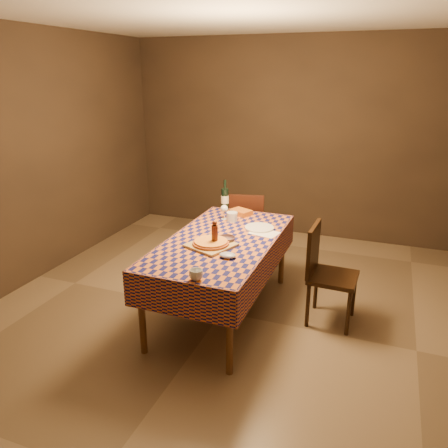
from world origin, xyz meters
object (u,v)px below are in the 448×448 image
object	(u,v)px
pizza	(211,242)
wine_bottle	(225,199)
chair_right	(325,269)
bowl	(227,239)
chair_far	(246,226)
white_plate	(259,228)
dining_table	(222,247)
cutting_board	(211,245)

from	to	relation	value
pizza	wine_bottle	world-z (taller)	wine_bottle
pizza	chair_right	distance (m)	1.08
pizza	chair_right	bearing A→B (deg)	24.50
pizza	bowl	bearing A→B (deg)	57.93
pizza	wine_bottle	xyz separation A→B (m)	(-0.27, 1.06, 0.09)
wine_bottle	chair_far	xyz separation A→B (m)	(0.18, 0.22, -0.37)
chair_far	pizza	bearing A→B (deg)	-85.88
white_plate	pizza	bearing A→B (deg)	-114.03
bowl	chair_far	world-z (taller)	chair_far
wine_bottle	chair_far	world-z (taller)	wine_bottle
dining_table	wine_bottle	world-z (taller)	wine_bottle
dining_table	chair_right	xyz separation A→B (m)	(0.92, 0.23, -0.17)
dining_table	white_plate	distance (m)	0.47
chair_right	cutting_board	bearing A→B (deg)	-155.50
chair_right	bowl	bearing A→B (deg)	-161.61
cutting_board	pizza	size ratio (longest dim) A/B	1.06
cutting_board	white_plate	xyz separation A→B (m)	(0.27, 0.60, -0.00)
dining_table	pizza	xyz separation A→B (m)	(-0.03, -0.20, 0.11)
chair_far	chair_right	distance (m)	1.34
dining_table	chair_right	world-z (taller)	chair_right
white_plate	chair_right	xyz separation A→B (m)	(0.68, -0.17, -0.26)
dining_table	bowl	bearing A→B (deg)	-40.58
wine_bottle	cutting_board	bearing A→B (deg)	-75.78
dining_table	cutting_board	world-z (taller)	cutting_board
pizza	white_plate	xyz separation A→B (m)	(0.27, 0.60, -0.03)
bowl	wine_bottle	bearing A→B (deg)	111.56
dining_table	white_plate	size ratio (longest dim) A/B	6.44
wine_bottle	chair_right	size ratio (longest dim) A/B	0.37
wine_bottle	chair_right	world-z (taller)	wine_bottle
cutting_board	chair_right	size ratio (longest dim) A/B	0.38
bowl	white_plate	bearing A→B (deg)	68.84
dining_table	pizza	bearing A→B (deg)	-97.59
white_plate	bowl	bearing A→B (deg)	-111.16
bowl	chair_right	bearing A→B (deg)	18.39
white_plate	chair_far	bearing A→B (deg)	117.79
dining_table	pizza	distance (m)	0.23
pizza	bowl	distance (m)	0.17
cutting_board	chair_right	bearing A→B (deg)	24.50
pizza	chair_right	size ratio (longest dim) A/B	0.36
pizza	wine_bottle	distance (m)	1.10
cutting_board	chair_far	distance (m)	1.31
wine_bottle	bowl	bearing A→B (deg)	-68.44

